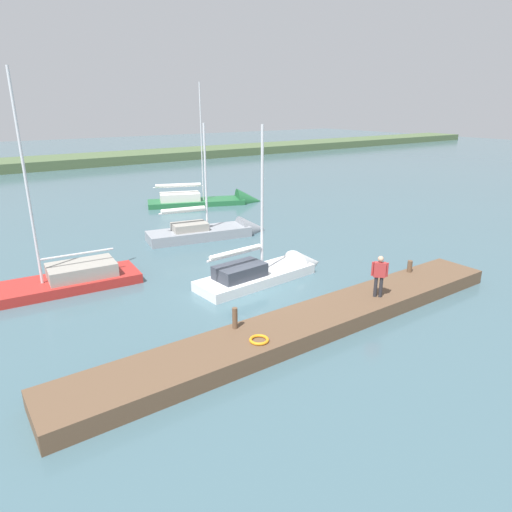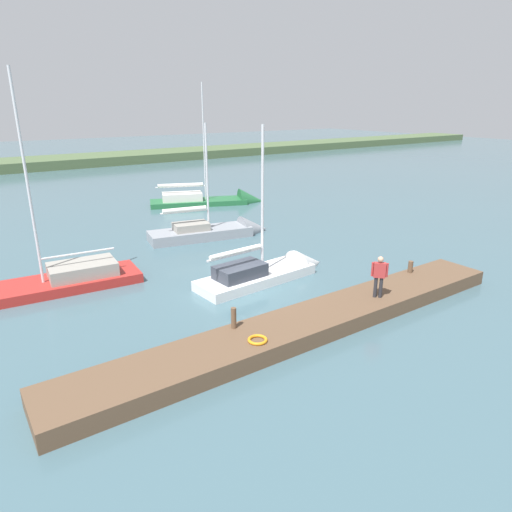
{
  "view_description": "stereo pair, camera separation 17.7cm",
  "coord_description": "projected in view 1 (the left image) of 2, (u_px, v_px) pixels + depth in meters",
  "views": [
    {
      "loc": [
        10.41,
        15.53,
        8.01
      ],
      "look_at": [
        -0.23,
        0.47,
        1.78
      ],
      "focal_mm": 31.78,
      "sensor_mm": 36.0,
      "label": 1
    },
    {
      "loc": [
        10.26,
        15.63,
        8.01
      ],
      "look_at": [
        -0.23,
        0.47,
        1.78
      ],
      "focal_mm": 31.78,
      "sensor_mm": 36.0,
      "label": 2
    }
  ],
  "objects": [
    {
      "name": "ground_plane",
      "position": [
        246.0,
        292.0,
        20.27
      ],
      "size": [
        200.0,
        200.0,
        0.0
      ],
      "primitive_type": "plane",
      "color": "#42606B"
    },
    {
      "name": "far_shoreline",
      "position": [
        32.0,
        168.0,
        58.6
      ],
      "size": [
        180.0,
        8.0,
        2.4
      ],
      "primitive_type": "cube",
      "color": "#4C603D",
      "rests_on": "ground_plane"
    },
    {
      "name": "dock_pier",
      "position": [
        312.0,
        322.0,
        16.78
      ],
      "size": [
        19.16,
        2.23,
        0.61
      ],
      "primitive_type": "cube",
      "color": "brown",
      "rests_on": "ground_plane"
    },
    {
      "name": "mooring_post_near",
      "position": [
        235.0,
        318.0,
        15.59
      ],
      "size": [
        0.18,
        0.18,
        0.76
      ],
      "primitive_type": "cylinder",
      "color": "brown",
      "rests_on": "dock_pier"
    },
    {
      "name": "mooring_post_far",
      "position": [
        410.0,
        266.0,
        20.86
      ],
      "size": [
        0.22,
        0.22,
        0.54
      ],
      "primitive_type": "cylinder",
      "color": "brown",
      "rests_on": "dock_pier"
    },
    {
      "name": "life_ring_buoy",
      "position": [
        259.0,
        340.0,
        14.83
      ],
      "size": [
        0.66,
        0.66,
        0.1
      ],
      "primitive_type": "torus",
      "color": "orange",
      "rests_on": "dock_pier"
    },
    {
      "name": "sailboat_inner_slip",
      "position": [
        19.0,
        294.0,
        19.71
      ],
      "size": [
        9.13,
        3.06,
        10.56
      ],
      "rotation": [
        0.0,
        0.0,
        -0.08
      ],
      "color": "#B22823",
      "rests_on": "ground_plane"
    },
    {
      "name": "sailboat_far_left",
      "position": [
        217.0,
        233.0,
        28.67
      ],
      "size": [
        7.94,
        3.36,
        7.79
      ],
      "rotation": [
        0.0,
        0.0,
        2.96
      ],
      "color": "gray",
      "rests_on": "ground_plane"
    },
    {
      "name": "sailboat_mid_channel",
      "position": [
        215.0,
        202.0,
        38.0
      ],
      "size": [
        9.64,
        5.6,
        10.69
      ],
      "rotation": [
        0.0,
        0.0,
        2.77
      ],
      "color": "#236638",
      "rests_on": "ground_plane"
    },
    {
      "name": "sailboat_far_right",
      "position": [
        274.0,
        274.0,
        22.05
      ],
      "size": [
        7.43,
        2.5,
        8.11
      ],
      "rotation": [
        0.0,
        0.0,
        3.22
      ],
      "color": "white",
      "rests_on": "ground_plane"
    },
    {
      "name": "person_on_dock",
      "position": [
        379.0,
        273.0,
        17.95
      ],
      "size": [
        0.48,
        0.5,
        1.73
      ],
      "rotation": [
        0.0,
        0.0,
        3.91
      ],
      "color": "#28282D",
      "rests_on": "dock_pier"
    }
  ]
}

